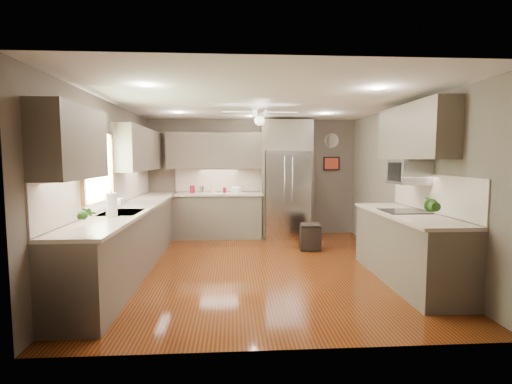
{
  "coord_description": "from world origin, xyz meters",
  "views": [
    {
      "loc": [
        -0.43,
        -5.57,
        1.67
      ],
      "look_at": [
        -0.03,
        0.6,
        1.1
      ],
      "focal_mm": 26.0,
      "sensor_mm": 36.0,
      "label": 1
    }
  ],
  "objects": [
    {
      "name": "canister_a",
      "position": [
        -1.26,
        2.21,
        1.02
      ],
      "size": [
        0.11,
        0.11,
        0.17
      ],
      "primitive_type": "cylinder",
      "rotation": [
        0.0,
        0.0,
        -0.03
      ],
      "color": "maroon",
      "rests_on": "back_run"
    },
    {
      "name": "microwave",
      "position": [
        2.03,
        -0.55,
        1.48
      ],
      "size": [
        0.43,
        0.55,
        0.34
      ],
      "color": "silver",
      "rests_on": "wall_right"
    },
    {
      "name": "wall_right",
      "position": [
        2.25,
        0.0,
        1.25
      ],
      "size": [
        0.0,
        5.0,
        5.0
      ],
      "primitive_type": "plane",
      "rotation": [
        1.57,
        0.0,
        -1.57
      ],
      "color": "brown",
      "rests_on": "ground"
    },
    {
      "name": "paper_towel",
      "position": [
        -1.93,
        -0.9,
        1.08
      ],
      "size": [
        0.13,
        0.13,
        0.33
      ],
      "color": "white",
      "rests_on": "left_run"
    },
    {
      "name": "floor",
      "position": [
        0.0,
        0.0,
        0.0
      ],
      "size": [
        5.0,
        5.0,
        0.0
      ],
      "primitive_type": "plane",
      "color": "#451609",
      "rests_on": "ground"
    },
    {
      "name": "right_run",
      "position": [
        1.93,
        -0.8,
        0.48
      ],
      "size": [
        0.7,
        2.2,
        1.45
      ],
      "color": "#4F4639",
      "rests_on": "ground"
    },
    {
      "name": "canister_c",
      "position": [
        -0.83,
        2.18,
        1.03
      ],
      "size": [
        0.13,
        0.13,
        0.19
      ],
      "primitive_type": "cylinder",
      "rotation": [
        0.0,
        0.0,
        0.12
      ],
      "color": "beige",
      "rests_on": "back_run"
    },
    {
      "name": "wall_front",
      "position": [
        0.0,
        -2.5,
        1.25
      ],
      "size": [
        4.5,
        0.0,
        4.5
      ],
      "primitive_type": "plane",
      "rotation": [
        -1.57,
        0.0,
        0.0
      ],
      "color": "brown",
      "rests_on": "ground"
    },
    {
      "name": "wall_clock",
      "position": [
        1.75,
        2.48,
        2.05
      ],
      "size": [
        0.3,
        0.03,
        0.3
      ],
      "color": "white",
      "rests_on": "wall_back"
    },
    {
      "name": "left_run",
      "position": [
        -1.95,
        0.15,
        0.48
      ],
      "size": [
        0.65,
        4.7,
        1.45
      ],
      "color": "#4F4639",
      "rests_on": "ground"
    },
    {
      "name": "back_run",
      "position": [
        -0.72,
        2.2,
        0.48
      ],
      "size": [
        1.85,
        0.65,
        1.45
      ],
      "color": "#4F4639",
      "rests_on": "ground"
    },
    {
      "name": "refrigerator",
      "position": [
        0.7,
        2.16,
        1.19
      ],
      "size": [
        1.06,
        0.75,
        2.45
      ],
      "color": "silver",
      "rests_on": "ground"
    },
    {
      "name": "wall_back",
      "position": [
        0.0,
        2.5,
        1.25
      ],
      "size": [
        4.5,
        0.0,
        4.5
      ],
      "primitive_type": "plane",
      "rotation": [
        1.57,
        0.0,
        0.0
      ],
      "color": "brown",
      "rests_on": "ground"
    },
    {
      "name": "uppers",
      "position": [
        -0.74,
        0.71,
        1.87
      ],
      "size": [
        4.5,
        4.7,
        0.95
      ],
      "color": "#4F4639",
      "rests_on": "wall_left"
    },
    {
      "name": "ceiling",
      "position": [
        0.0,
        0.0,
        2.5
      ],
      "size": [
        5.0,
        5.0,
        0.0
      ],
      "primitive_type": "plane",
      "rotation": [
        3.14,
        0.0,
        0.0
      ],
      "color": "white",
      "rests_on": "ground"
    },
    {
      "name": "canister_d",
      "position": [
        -0.59,
        2.2,
        1.0
      ],
      "size": [
        0.09,
        0.09,
        0.11
      ],
      "primitive_type": "cylinder",
      "rotation": [
        0.0,
        0.0,
        -0.25
      ],
      "color": "maroon",
      "rests_on": "back_run"
    },
    {
      "name": "recessed_lights",
      "position": [
        -0.04,
        0.4,
        2.49
      ],
      "size": [
        2.84,
        3.14,
        0.01
      ],
      "color": "white",
      "rests_on": "ceiling"
    },
    {
      "name": "potted_plant_right",
      "position": [
        1.9,
        -1.42,
        1.12
      ],
      "size": [
        0.22,
        0.19,
        0.36
      ],
      "primitive_type": "imported",
      "rotation": [
        0.0,
        0.0,
        -0.14
      ],
      "color": "#2C5E1B",
      "rests_on": "right_run"
    },
    {
      "name": "canister_b",
      "position": [
        -1.07,
        2.2,
        1.01
      ],
      "size": [
        0.12,
        0.12,
        0.15
      ],
      "primitive_type": "cylinder",
      "rotation": [
        0.0,
        0.0,
        -0.39
      ],
      "color": "silver",
      "rests_on": "back_run"
    },
    {
      "name": "soap_bottle",
      "position": [
        -2.05,
        -0.14,
        1.04
      ],
      "size": [
        0.1,
        0.1,
        0.21
      ],
      "primitive_type": "imported",
      "rotation": [
        0.0,
        0.0,
        -0.06
      ],
      "color": "white",
      "rests_on": "left_run"
    },
    {
      "name": "stool",
      "position": [
        0.98,
        1.01,
        0.24
      ],
      "size": [
        0.39,
        0.39,
        0.45
      ],
      "color": "black",
      "rests_on": "ground"
    },
    {
      "name": "framed_print",
      "position": [
        1.75,
        2.48,
        1.55
      ],
      "size": [
        0.36,
        0.03,
        0.3
      ],
      "color": "black",
      "rests_on": "wall_back"
    },
    {
      "name": "potted_plant_left",
      "position": [
        -1.94,
        -1.69,
        1.09
      ],
      "size": [
        0.16,
        0.11,
        0.31
      ],
      "primitive_type": "imported",
      "rotation": [
        0.0,
        0.0,
        -0.01
      ],
      "color": "#2C5E1B",
      "rests_on": "left_run"
    },
    {
      "name": "bowl",
      "position": [
        -0.35,
        2.2,
        0.97
      ],
      "size": [
        0.26,
        0.26,
        0.06
      ],
      "primitive_type": "imported",
      "rotation": [
        0.0,
        0.0,
        -0.17
      ],
      "color": "beige",
      "rests_on": "back_run"
    },
    {
      "name": "wall_left",
      "position": [
        -2.25,
        0.0,
        1.25
      ],
      "size": [
        0.0,
        5.0,
        5.0
      ],
      "primitive_type": "plane",
      "rotation": [
        1.57,
        0.0,
        1.57
      ],
      "color": "brown",
      "rests_on": "ground"
    },
    {
      "name": "ceiling_fan",
      "position": [
        -0.0,
        0.3,
        2.33
      ],
      "size": [
        1.18,
        1.18,
        0.32
      ],
      "color": "white",
      "rests_on": "ceiling"
    },
    {
      "name": "window",
      "position": [
        -2.22,
        -0.5,
        1.55
      ],
      "size": [
        0.05,
        1.12,
        0.92
      ],
      "color": "#BFF2B2",
      "rests_on": "wall_left"
    },
    {
      "name": "sink",
      "position": [
        -1.93,
        -0.5,
        0.91
      ],
      "size": [
        0.5,
        0.7,
        0.32
      ],
      "color": "silver",
      "rests_on": "left_run"
    }
  ]
}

